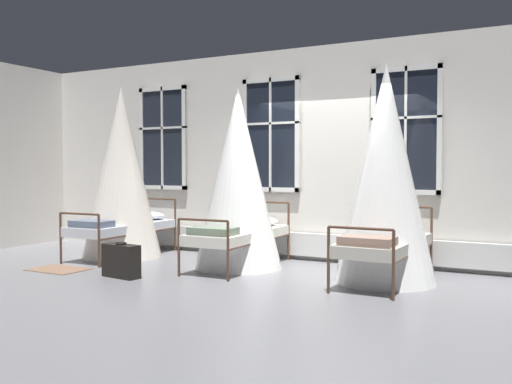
# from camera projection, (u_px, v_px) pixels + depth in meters

# --- Properties ---
(ground) EXTENTS (21.35, 21.35, 0.00)m
(ground) POSITION_uv_depth(u_px,v_px,m) (303.00, 275.00, 7.65)
(ground) COLOR slate
(back_wall_with_windows) EXTENTS (11.67, 0.10, 3.34)m
(back_wall_with_windows) POSITION_uv_depth(u_px,v_px,m) (337.00, 154.00, 8.73)
(back_wall_with_windows) COLOR silver
(back_wall_with_windows) RESTS_ON ground
(window_bank) EXTENTS (7.50, 0.10, 2.83)m
(window_bank) POSITION_uv_depth(u_px,v_px,m) (334.00, 191.00, 8.64)
(window_bank) COLOR black
(window_bank) RESTS_ON ground
(cot_first) EXTENTS (1.27, 1.98, 2.76)m
(cot_first) POSITION_uv_depth(u_px,v_px,m) (122.00, 175.00, 9.21)
(cot_first) COLOR #4C3323
(cot_first) RESTS_ON ground
(cot_second) EXTENTS (1.27, 1.97, 2.61)m
(cot_second) POSITION_uv_depth(u_px,v_px,m) (238.00, 181.00, 8.19)
(cot_second) COLOR #4C3323
(cot_second) RESTS_ON ground
(cot_third) EXTENTS (1.27, 1.97, 2.76)m
(cot_third) POSITION_uv_depth(u_px,v_px,m) (385.00, 177.00, 7.13)
(cot_third) COLOR #4C3323
(cot_third) RESTS_ON ground
(rug_first) EXTENTS (0.81, 0.57, 0.01)m
(rug_first) POSITION_uv_depth(u_px,v_px,m) (58.00, 269.00, 8.06)
(rug_first) COLOR brown
(rug_first) RESTS_ON ground
(suitcase_dark) EXTENTS (0.58, 0.29, 0.47)m
(suitcase_dark) POSITION_uv_depth(u_px,v_px,m) (121.00, 261.00, 7.48)
(suitcase_dark) COLOR black
(suitcase_dark) RESTS_ON ground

